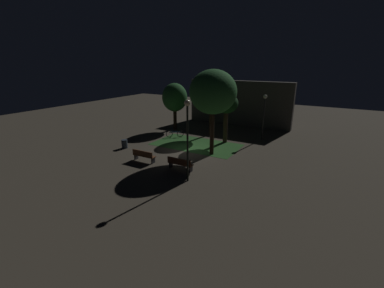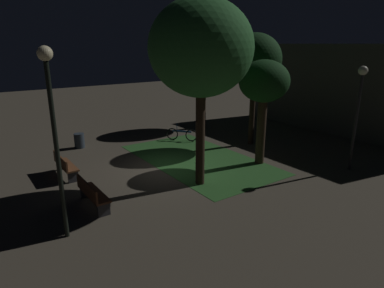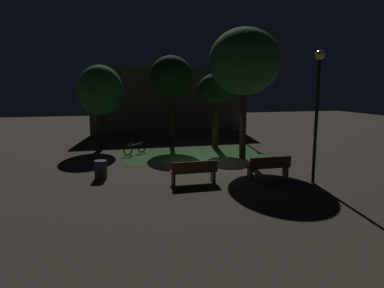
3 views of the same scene
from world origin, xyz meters
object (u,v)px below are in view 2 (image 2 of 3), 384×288
bicycle (182,134)px  tree_right_canopy (201,49)px  tree_lawn_side (264,84)px  bench_back_row (64,165)px  bench_front_left (91,193)px  lamp_post_plaza_east (53,116)px  lamp_post_plaza_west (359,100)px  tree_back_right (203,72)px  trash_bin (79,141)px  tree_tall_center (255,60)px

bicycle → tree_right_canopy: bearing=-26.7°
tree_lawn_side → bench_back_row: bearing=-114.1°
bench_front_left → lamp_post_plaza_east: (1.29, -1.15, 2.88)m
tree_right_canopy → lamp_post_plaza_west: size_ratio=1.55×
tree_back_right → bench_back_row: bearing=-70.3°
lamp_post_plaza_west → bicycle: 8.73m
lamp_post_plaza_west → lamp_post_plaza_east: bearing=-98.2°
tree_right_canopy → bicycle: (-5.24, 2.63, -4.53)m
tree_right_canopy → lamp_post_plaza_east: size_ratio=1.31×
bench_back_row → trash_bin: 3.84m
trash_bin → bicycle: bicycle is taller
bench_back_row → bicycle: size_ratio=1.31×
tree_back_right → trash_bin: bearing=-91.2°
bench_back_row → lamp_post_plaza_west: bearing=58.7°
bench_front_left → tree_right_canopy: size_ratio=0.28×
bicycle → trash_bin: bearing=-110.8°
lamp_post_plaza_west → lamp_post_plaza_east: size_ratio=0.85×
tree_lawn_side → trash_bin: size_ratio=6.03×
bench_back_row → lamp_post_plaza_east: size_ratio=0.36×
bench_front_left → tree_back_right: size_ratio=0.36×
tree_back_right → bicycle: bearing=-57.6°
bench_front_left → tree_right_canopy: bearing=83.0°
tree_back_right → trash_bin: (-0.17, -7.62, -3.05)m
tree_tall_center → lamp_post_plaza_west: (5.05, 0.74, -1.36)m
bench_back_row → trash_bin: (-3.47, 1.64, -0.11)m
tree_back_right → lamp_post_plaza_west: size_ratio=1.17×
tree_tall_center → trash_bin: size_ratio=7.56×
bench_back_row → bicycle: (-1.60, 6.57, -0.14)m
bench_back_row → lamp_post_plaza_east: (4.45, -1.15, 2.88)m
lamp_post_plaza_east → tree_lawn_side: bearing=97.5°
bench_back_row → lamp_post_plaza_west: 11.87m
bench_front_left → tree_back_right: bearing=124.9°
lamp_post_plaza_east → bicycle: lamp_post_plaza_east is taller
tree_lawn_side → tree_right_canopy: tree_right_canopy is taller
bench_front_left → tree_tall_center: (-2.17, 9.19, 3.78)m
tree_right_canopy → tree_back_right: bearing=142.6°
tree_lawn_side → tree_right_canopy: 3.78m
tree_back_right → bicycle: tree_back_right is taller
bench_front_left → tree_lawn_side: tree_lawn_side is taller
tree_lawn_side → lamp_post_plaza_east: lamp_post_plaza_east is taller
tree_lawn_side → tree_right_canopy: bearing=-84.7°
tree_lawn_side → lamp_post_plaza_west: tree_lawn_side is taller
tree_back_right → lamp_post_plaza_east: lamp_post_plaza_east is taller
bench_back_row → tree_right_canopy: bearing=47.2°
lamp_post_plaza_east → trash_bin: bearing=160.6°
bench_front_left → lamp_post_plaza_west: size_ratio=0.43×
bench_back_row → bench_front_left: same height
lamp_post_plaza_west → tree_lawn_side: bearing=-137.3°
bench_front_left → bicycle: size_ratio=1.31×
tree_lawn_side → bicycle: bearing=-170.2°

